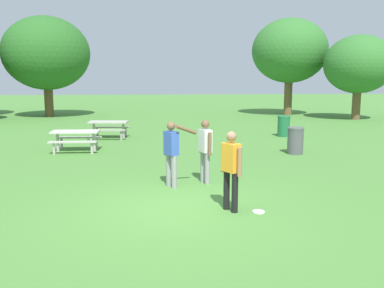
# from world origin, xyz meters

# --- Properties ---
(ground_plane) EXTENTS (120.00, 120.00, 0.00)m
(ground_plane) POSITION_xyz_m (0.00, 0.00, 0.00)
(ground_plane) COLOR #4C8438
(person_thrower) EXTENTS (0.38, 0.54, 1.64)m
(person_thrower) POSITION_xyz_m (1.07, -0.23, 0.94)
(person_thrower) COLOR black
(person_thrower) RESTS_ON ground
(person_catcher) EXTENTS (0.83, 0.54, 1.64)m
(person_catcher) POSITION_xyz_m (-0.04, 1.76, 0.96)
(person_catcher) COLOR gray
(person_catcher) RESTS_ON ground
(person_bystander) EXTENTS (0.33, 0.58, 1.64)m
(person_bystander) POSITION_xyz_m (0.83, 2.08, 0.94)
(person_bystander) COLOR gray
(person_bystander) RESTS_ON ground
(frisbee) EXTENTS (0.25, 0.25, 0.03)m
(frisbee) POSITION_xyz_m (1.62, -0.39, 0.01)
(frisbee) COLOR white
(frisbee) RESTS_ON ground
(picnic_table_near) EXTENTS (1.73, 1.46, 0.77)m
(picnic_table_near) POSITION_xyz_m (-3.33, 7.19, 0.56)
(picnic_table_near) COLOR beige
(picnic_table_near) RESTS_ON ground
(picnic_table_far) EXTENTS (1.85, 1.60, 0.77)m
(picnic_table_far) POSITION_xyz_m (-2.48, 10.50, 0.56)
(picnic_table_far) COLOR #B2ADA3
(picnic_table_far) RESTS_ON ground
(trash_can_beside_table) EXTENTS (0.59, 0.59, 0.96)m
(trash_can_beside_table) POSITION_xyz_m (4.56, 5.96, 0.48)
(trash_can_beside_table) COLOR #515156
(trash_can_beside_table) RESTS_ON ground
(trash_can_further_along) EXTENTS (0.59, 0.59, 0.96)m
(trash_can_further_along) POSITION_xyz_m (5.53, 10.39, 0.48)
(trash_can_further_along) COLOR #1E663D
(trash_can_further_along) RESTS_ON ground
(tree_far_right) EXTENTS (5.85, 5.85, 6.83)m
(tree_far_right) POSITION_xyz_m (-7.69, 21.56, 4.33)
(tree_far_right) COLOR brown
(tree_far_right) RESTS_ON ground
(tree_slender_mid) EXTENTS (5.38, 5.38, 6.89)m
(tree_slender_mid) POSITION_xyz_m (9.32, 21.45, 4.58)
(tree_slender_mid) COLOR brown
(tree_slender_mid) RESTS_ON ground
(tree_back_left) EXTENTS (4.37, 4.37, 5.41)m
(tree_back_left) POSITION_xyz_m (12.68, 17.75, 3.53)
(tree_back_left) COLOR brown
(tree_back_left) RESTS_ON ground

